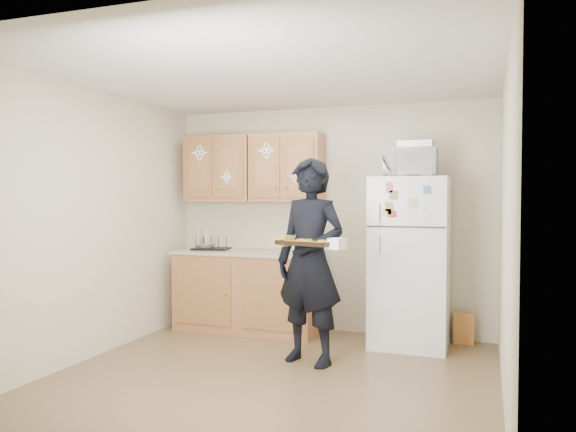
% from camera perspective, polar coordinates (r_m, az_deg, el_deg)
% --- Properties ---
extents(floor, '(3.60, 3.60, 0.00)m').
position_cam_1_polar(floor, '(4.83, -1.78, -16.18)').
color(floor, brown).
rests_on(floor, ground).
extents(ceiling, '(3.60, 3.60, 0.00)m').
position_cam_1_polar(ceiling, '(4.70, -1.82, 14.20)').
color(ceiling, silver).
rests_on(ceiling, wall_back).
extents(wall_back, '(3.60, 0.04, 2.50)m').
position_cam_1_polar(wall_back, '(6.31, 4.15, -0.34)').
color(wall_back, beige).
rests_on(wall_back, floor).
extents(wall_front, '(3.60, 0.04, 2.50)m').
position_cam_1_polar(wall_front, '(3.00, -14.42, -2.99)').
color(wall_front, beige).
rests_on(wall_front, floor).
extents(wall_left, '(0.04, 3.60, 2.50)m').
position_cam_1_polar(wall_left, '(5.51, -19.51, -0.79)').
color(wall_left, beige).
rests_on(wall_left, floor).
extents(wall_right, '(0.04, 3.60, 2.50)m').
position_cam_1_polar(wall_right, '(4.29, 21.24, -1.58)').
color(wall_right, beige).
rests_on(wall_right, floor).
extents(refrigerator, '(0.75, 0.70, 1.70)m').
position_cam_1_polar(refrigerator, '(5.79, 12.29, -4.56)').
color(refrigerator, white).
rests_on(refrigerator, floor).
extents(base_cabinet, '(1.60, 0.60, 0.86)m').
position_cam_1_polar(base_cabinet, '(6.37, -4.10, -7.73)').
color(base_cabinet, '#945E33').
rests_on(base_cabinet, floor).
extents(countertop, '(1.64, 0.64, 0.04)m').
position_cam_1_polar(countertop, '(6.31, -4.11, -3.71)').
color(countertop, tan).
rests_on(countertop, base_cabinet).
extents(upper_cab_left, '(0.80, 0.33, 0.75)m').
position_cam_1_polar(upper_cab_left, '(6.58, -6.86, 4.75)').
color(upper_cab_left, '#945E33').
rests_on(upper_cab_left, wall_back).
extents(upper_cab_right, '(0.80, 0.33, 0.75)m').
position_cam_1_polar(upper_cab_right, '(6.26, -0.09, 4.91)').
color(upper_cab_right, '#945E33').
rests_on(upper_cab_right, wall_back).
extents(cereal_box, '(0.20, 0.07, 0.32)m').
position_cam_1_polar(cereal_box, '(6.10, 17.43, -10.85)').
color(cereal_box, '#F0B954').
rests_on(cereal_box, floor).
extents(person, '(0.77, 0.62, 1.85)m').
position_cam_1_polar(person, '(5.06, 2.28, -4.60)').
color(person, black).
rests_on(person, floor).
extents(baking_tray, '(0.56, 0.47, 0.04)m').
position_cam_1_polar(baking_tray, '(4.74, 2.23, -2.79)').
color(baking_tray, black).
rests_on(baking_tray, person).
extents(pizza_front_left, '(0.16, 0.16, 0.02)m').
position_cam_1_polar(pizza_front_left, '(4.74, 0.57, -2.58)').
color(pizza_front_left, yellow).
rests_on(pizza_front_left, baking_tray).
extents(pizza_front_right, '(0.16, 0.16, 0.02)m').
position_cam_1_polar(pizza_front_right, '(4.61, 2.83, -2.71)').
color(pizza_front_right, yellow).
rests_on(pizza_front_right, baking_tray).
extents(pizza_back_left, '(0.16, 0.16, 0.02)m').
position_cam_1_polar(pizza_back_left, '(4.87, 1.65, -2.46)').
color(pizza_back_left, yellow).
rests_on(pizza_back_left, baking_tray).
extents(pizza_back_right, '(0.16, 0.16, 0.02)m').
position_cam_1_polar(pizza_back_right, '(4.75, 3.87, -2.58)').
color(pizza_back_right, yellow).
rests_on(pizza_back_right, baking_tray).
extents(microwave, '(0.52, 0.36, 0.28)m').
position_cam_1_polar(microwave, '(5.71, 12.35, 5.31)').
color(microwave, white).
rests_on(microwave, refrigerator).
extents(foil_pan, '(0.35, 0.26, 0.07)m').
position_cam_1_polar(foil_pan, '(5.75, 12.89, 7.07)').
color(foil_pan, '#B6B5BC').
rests_on(foil_pan, microwave).
extents(dish_rack, '(0.45, 0.37, 0.16)m').
position_cam_1_polar(dish_rack, '(6.47, -7.82, -2.70)').
color(dish_rack, black).
rests_on(dish_rack, countertop).
extents(bowl, '(0.25, 0.25, 0.05)m').
position_cam_1_polar(bowl, '(6.51, -8.37, -2.96)').
color(bowl, silver).
rests_on(bowl, dish_rack).
extents(soap_bottle, '(0.11, 0.11, 0.20)m').
position_cam_1_polar(soap_bottle, '(6.00, -0.00, -2.86)').
color(soap_bottle, white).
rests_on(soap_bottle, countertop).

